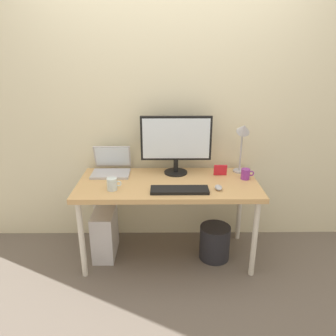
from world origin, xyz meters
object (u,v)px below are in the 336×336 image
(computer_tower, at_px, (105,233))
(coffee_mug, at_px, (246,174))
(desk_lamp, at_px, (243,136))
(wastebasket, at_px, (215,242))
(monitor, at_px, (176,141))
(mouse, at_px, (218,187))
(glass_cup, at_px, (112,184))
(photo_frame, at_px, (220,170))
(keyboard, at_px, (180,190))
(desk, at_px, (168,189))
(laptop, at_px, (111,166))

(computer_tower, bearing_deg, coffee_mug, 1.43)
(desk_lamp, relative_size, wastebasket, 1.54)
(monitor, distance_m, desk_lamp, 0.56)
(mouse, xyz_separation_m, glass_cup, (-0.81, 0.00, 0.03))
(glass_cup, height_order, photo_frame, glass_cup)
(keyboard, relative_size, photo_frame, 4.00)
(desk, relative_size, desk_lamp, 3.17)
(mouse, bearing_deg, computer_tower, 168.84)
(desk, relative_size, glass_cup, 13.01)
(glass_cup, bearing_deg, desk, 20.03)
(keyboard, bearing_deg, mouse, 6.23)
(desk_lamp, bearing_deg, desk, -162.57)
(computer_tower, bearing_deg, desk, -2.92)
(desk, relative_size, wastebasket, 4.86)
(glass_cup, bearing_deg, keyboard, -3.76)
(glass_cup, relative_size, computer_tower, 0.27)
(desk_lamp, bearing_deg, keyboard, -144.56)
(laptop, bearing_deg, coffee_mug, -8.02)
(computer_tower, bearing_deg, photo_frame, 6.50)
(computer_tower, bearing_deg, glass_cup, -56.19)
(desk, xyz_separation_m, desk_lamp, (0.63, 0.20, 0.39))
(laptop, distance_m, coffee_mug, 1.14)
(keyboard, xyz_separation_m, photo_frame, (0.36, 0.33, 0.04))
(monitor, bearing_deg, desk, -109.43)
(monitor, distance_m, laptop, 0.60)
(laptop, relative_size, mouse, 3.56)
(photo_frame, distance_m, wastebasket, 0.63)
(mouse, relative_size, photo_frame, 0.82)
(desk, bearing_deg, monitor, 70.57)
(monitor, bearing_deg, photo_frame, -8.34)
(mouse, bearing_deg, desk_lamp, 55.47)
(laptop, height_order, glass_cup, laptop)
(keyboard, bearing_deg, monitor, 92.43)
(desk, bearing_deg, glass_cup, -159.97)
(desk_lamp, height_order, photo_frame, desk_lamp)
(keyboard, relative_size, coffee_mug, 4.07)
(photo_frame, bearing_deg, monitor, 171.66)
(desk, height_order, monitor, monitor)
(glass_cup, relative_size, wastebasket, 0.37)
(desk_lamp, height_order, glass_cup, desk_lamp)
(desk, relative_size, mouse, 16.22)
(monitor, distance_m, glass_cup, 0.65)
(coffee_mug, bearing_deg, desk_lamp, 95.54)
(desk, relative_size, coffee_mug, 13.51)
(desk, height_order, desk_lamp, desk_lamp)
(monitor, xyz_separation_m, mouse, (0.32, -0.35, -0.27))
(desk_lamp, xyz_separation_m, glass_cup, (-1.06, -0.35, -0.28))
(mouse, bearing_deg, wastebasket, 82.34)
(desk_lamp, xyz_separation_m, wastebasket, (-0.23, -0.23, -0.88))
(photo_frame, relative_size, wastebasket, 0.37)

